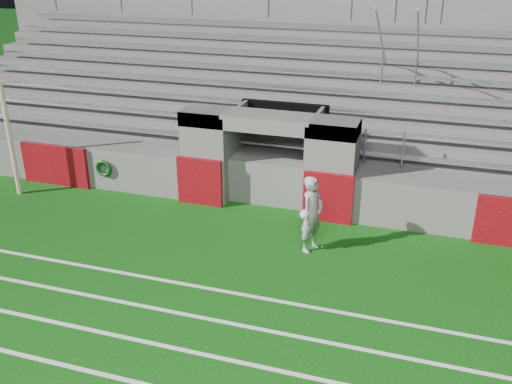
% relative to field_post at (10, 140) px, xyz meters
% --- Properties ---
extents(ground, '(90.00, 90.00, 0.00)m').
position_rel_field_post_xyz_m(ground, '(7.15, -2.00, -1.65)').
color(ground, '#0C460B').
rests_on(ground, ground).
extents(field_post, '(0.13, 0.13, 3.30)m').
position_rel_field_post_xyz_m(field_post, '(0.00, 0.00, 0.00)').
color(field_post, beige).
rests_on(field_post, ground).
extents(stadium_structure, '(26.00, 8.48, 5.42)m').
position_rel_field_post_xyz_m(stadium_structure, '(7.15, 5.97, -0.16)').
color(stadium_structure, '#5E5C59').
rests_on(stadium_structure, ground).
extents(goalkeeper_with_ball, '(0.68, 0.80, 1.87)m').
position_rel_field_post_xyz_m(goalkeeper_with_ball, '(8.87, -0.67, -0.72)').
color(goalkeeper_with_ball, '#A0A4A9').
rests_on(goalkeeper_with_ball, ground).
extents(hose_coil, '(0.50, 0.14, 0.53)m').
position_rel_field_post_xyz_m(hose_coil, '(2.33, 0.92, -0.94)').
color(hose_coil, '#0C400D').
rests_on(hose_coil, ground).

